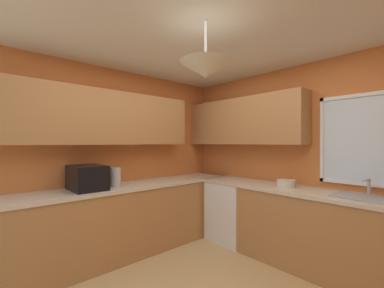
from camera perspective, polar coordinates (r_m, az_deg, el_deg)
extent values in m
cube|color=#D17238|center=(3.60, 24.16, -3.18)|extent=(3.81, 0.06, 2.51)
cube|color=#D17238|center=(3.64, -18.21, -3.13)|extent=(0.06, 3.70, 2.51)
cube|color=white|center=(2.32, 3.20, 27.72)|extent=(3.81, 3.70, 0.06)
cube|color=silver|center=(3.31, 36.62, 0.88)|extent=(0.98, 0.02, 0.95)
cube|color=white|center=(3.35, 36.61, 9.42)|extent=(1.06, 0.04, 0.04)
cube|color=white|center=(3.34, 36.55, -7.70)|extent=(1.06, 0.04, 0.04)
cube|color=white|center=(3.44, 28.20, 0.88)|extent=(0.04, 0.04, 1.03)
cube|color=#AD7542|center=(3.40, -20.03, 5.78)|extent=(0.32, 2.51, 0.70)
cube|color=#AD7542|center=(3.87, 11.45, 5.13)|extent=(2.00, 0.32, 0.70)
cylinder|color=#B7B7BC|center=(2.24, 3.19, 23.05)|extent=(0.02, 0.02, 0.35)
cone|color=silver|center=(2.15, 3.19, 17.03)|extent=(0.44, 0.44, 0.14)
cube|color=#AD7542|center=(3.49, -15.83, -17.03)|extent=(0.62, 3.28, 0.87)
cube|color=beige|center=(3.38, -15.84, -9.61)|extent=(0.65, 3.31, 0.04)
cube|color=#AD7542|center=(3.36, 25.09, -17.72)|extent=(2.87, 0.62, 0.87)
cube|color=beige|center=(3.25, 25.11, -10.03)|extent=(2.90, 0.65, 0.04)
cube|color=white|center=(3.87, 9.42, -15.28)|extent=(0.60, 0.60, 0.87)
cube|color=black|center=(3.18, -23.34, -7.23)|extent=(0.48, 0.36, 0.29)
cylinder|color=#B7B7BC|center=(3.29, -17.48, -7.38)|extent=(0.13, 0.13, 0.24)
cube|color=#9EA0A5|center=(3.07, 35.43, -10.22)|extent=(0.55, 0.40, 0.02)
cylinder|color=#B7B7BC|center=(3.21, 36.07, -8.20)|extent=(0.03, 0.03, 0.18)
cylinder|color=#B7B7BC|center=(3.10, 35.68, -6.91)|extent=(0.02, 0.20, 0.02)
cylinder|color=beige|center=(3.34, 21.15, -8.60)|extent=(0.22, 0.22, 0.09)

